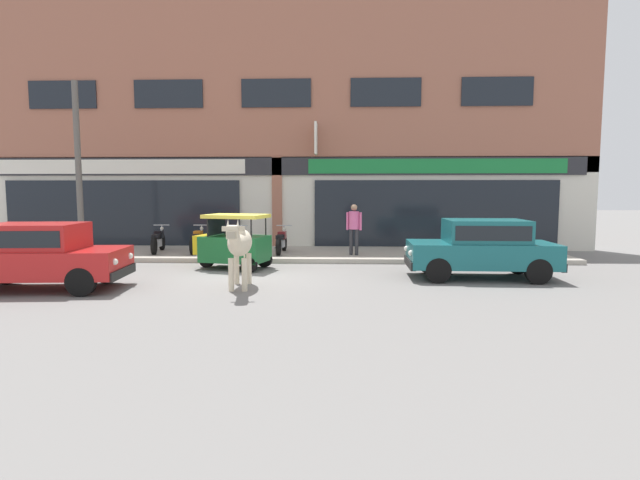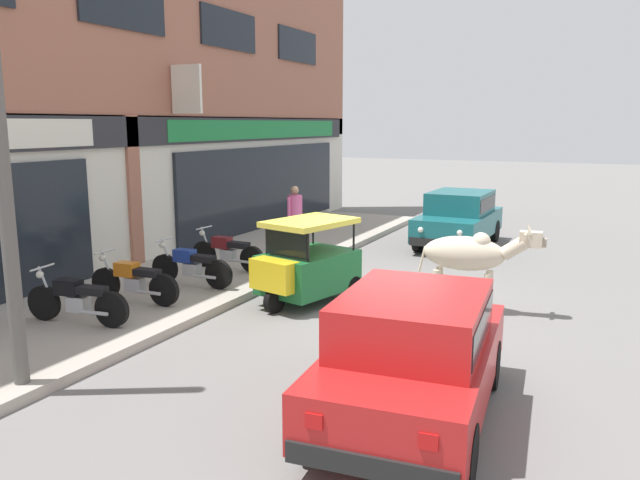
% 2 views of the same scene
% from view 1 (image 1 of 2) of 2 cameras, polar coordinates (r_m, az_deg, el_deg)
% --- Properties ---
extents(ground_plane, '(90.00, 90.00, 0.00)m').
position_cam_1_polar(ground_plane, '(12.88, -8.02, -4.09)').
color(ground_plane, slate).
extents(sidewalk, '(19.00, 3.54, 0.14)m').
position_cam_1_polar(sidewalk, '(16.74, -5.62, -1.57)').
color(sidewalk, '#A8A093').
rests_on(sidewalk, ground).
extents(shop_building, '(23.00, 1.40, 9.42)m').
position_cam_1_polar(shop_building, '(18.77, -4.88, 12.76)').
color(shop_building, '#9E604C').
rests_on(shop_building, ground).
extents(cow, '(0.62, 2.15, 1.61)m').
position_cam_1_polar(cow, '(11.15, -9.20, -0.40)').
color(cow, beige).
rests_on(cow, ground).
extents(car_0, '(3.71, 1.88, 1.46)m').
position_cam_1_polar(car_0, '(12.47, -29.48, -1.31)').
color(car_0, black).
rests_on(car_0, ground).
extents(car_1, '(3.65, 1.69, 1.46)m').
position_cam_1_polar(car_1, '(12.94, 18.05, -0.63)').
color(car_1, black).
rests_on(car_1, ground).
extents(auto_rickshaw, '(2.14, 1.55, 1.52)m').
position_cam_1_polar(auto_rickshaw, '(14.05, -9.93, -0.59)').
color(auto_rickshaw, black).
rests_on(auto_rickshaw, ground).
extents(motorcycle_0, '(0.53, 1.81, 0.88)m').
position_cam_1_polar(motorcycle_0, '(17.28, -18.02, -0.07)').
color(motorcycle_0, black).
rests_on(motorcycle_0, sidewalk).
extents(motorcycle_1, '(0.52, 1.81, 0.88)m').
position_cam_1_polar(motorcycle_1, '(16.89, -13.84, -0.08)').
color(motorcycle_1, black).
rests_on(motorcycle_1, sidewalk).
extents(motorcycle_2, '(0.52, 1.81, 0.88)m').
position_cam_1_polar(motorcycle_2, '(16.37, -9.48, -0.17)').
color(motorcycle_2, black).
rests_on(motorcycle_2, sidewalk).
extents(motorcycle_3, '(0.52, 1.81, 0.88)m').
position_cam_1_polar(motorcycle_3, '(16.27, -4.43, -0.14)').
color(motorcycle_3, black).
rests_on(motorcycle_3, sidewalk).
extents(pedestrian, '(0.49, 0.32, 1.60)m').
position_cam_1_polar(pedestrian, '(15.71, 3.90, 1.85)').
color(pedestrian, '#2D2D33').
rests_on(pedestrian, sidewalk).
extents(utility_pole, '(0.18, 0.18, 5.30)m').
position_cam_1_polar(utility_pole, '(16.97, -25.88, 7.21)').
color(utility_pole, '#595651').
rests_on(utility_pole, sidewalk).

